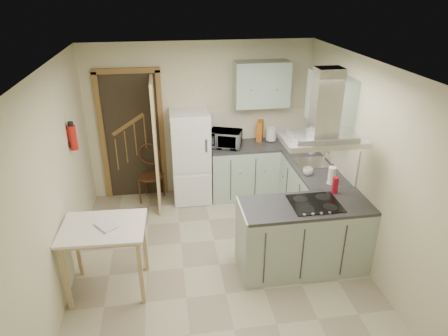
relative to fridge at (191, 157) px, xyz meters
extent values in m
plane|color=tan|center=(0.20, -1.80, -0.75)|extent=(4.20, 4.20, 0.00)
plane|color=silver|center=(0.20, -1.80, 1.75)|extent=(4.20, 4.20, 0.00)
plane|color=beige|center=(0.20, 0.30, 0.50)|extent=(3.60, 0.00, 3.60)
plane|color=beige|center=(-1.60, -1.80, 0.50)|extent=(0.00, 4.20, 4.20)
plane|color=beige|center=(2.00, -1.80, 0.50)|extent=(0.00, 4.20, 4.20)
cube|color=brown|center=(-0.90, 0.27, 0.30)|extent=(1.10, 0.12, 2.10)
cube|color=white|center=(0.00, 0.00, 0.00)|extent=(0.60, 0.60, 1.50)
cube|color=#9EB2A0|center=(0.86, 0.00, -0.30)|extent=(1.08, 0.60, 0.90)
cube|color=#9EB2A0|center=(1.70, -0.68, -0.30)|extent=(0.60, 1.95, 0.90)
cube|color=beige|center=(1.16, 0.29, 0.40)|extent=(1.68, 0.02, 0.50)
cube|color=#9EB2A0|center=(1.15, 0.12, 1.10)|extent=(0.85, 0.35, 0.70)
cube|color=#9EB2A0|center=(1.82, -0.95, 1.10)|extent=(0.35, 0.90, 0.70)
cube|color=#9EB2A0|center=(1.22, -1.98, -0.30)|extent=(1.55, 0.65, 0.90)
cube|color=black|center=(1.32, -1.98, 0.16)|extent=(0.58, 0.50, 0.01)
cube|color=silver|center=(1.32, -1.98, 0.97)|extent=(0.90, 0.55, 0.10)
cube|color=silver|center=(1.70, -0.85, 0.16)|extent=(0.45, 0.40, 0.01)
cylinder|color=#B2140F|center=(-1.54, -0.90, 0.75)|extent=(0.10, 0.10, 0.32)
cube|color=tan|center=(-1.12, -2.02, -0.32)|extent=(0.95, 0.73, 0.86)
cube|color=#492418|center=(-0.65, 0.04, -0.32)|extent=(0.48, 0.48, 0.86)
imported|color=black|center=(0.56, -0.03, 0.29)|extent=(0.57, 0.48, 0.27)
cylinder|color=white|center=(1.34, 0.11, 0.27)|extent=(0.22, 0.22, 0.25)
cube|color=#C06416|center=(1.17, 0.18, 0.31)|extent=(0.16, 0.24, 0.33)
imported|color=silver|center=(1.82, -0.50, 0.24)|extent=(0.10, 0.10, 0.18)
cylinder|color=white|center=(1.72, -1.51, 0.27)|extent=(0.13, 0.13, 0.24)
imported|color=white|center=(1.51, -1.22, 0.20)|extent=(0.16, 0.16, 0.10)
cylinder|color=red|center=(1.66, -1.75, 0.26)|extent=(0.09, 0.09, 0.21)
imported|color=brown|center=(-1.15, -2.08, 0.16)|extent=(0.30, 0.31, 0.11)
camera|label=1|loc=(-0.37, -5.87, 2.54)|focal=32.00mm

